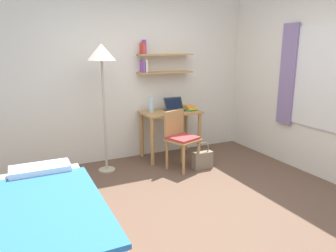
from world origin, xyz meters
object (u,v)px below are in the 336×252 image
(desk, at_px, (170,121))
(desk_chair, at_px, (180,136))
(laptop, at_px, (175,107))
(bed, at_px, (50,226))
(book_stack, at_px, (190,108))
(handbag, at_px, (203,159))
(water_bottle, at_px, (151,105))
(standing_lamp, at_px, (102,60))

(desk, relative_size, desk_chair, 1.07)
(laptop, bearing_deg, bed, -139.63)
(book_stack, bearing_deg, handbag, -100.10)
(desk_chair, bearing_deg, handbag, -27.77)
(water_bottle, xyz_separation_m, handbag, (0.51, -0.72, -0.74))
(desk_chair, xyz_separation_m, standing_lamp, (-1.01, 0.36, 1.09))
(desk_chair, xyz_separation_m, handbag, (0.30, -0.16, -0.35))
(standing_lamp, relative_size, laptop, 5.60)
(water_bottle, height_order, handbag, water_bottle)
(desk, bearing_deg, bed, -138.99)
(laptop, bearing_deg, desk, -157.26)
(water_bottle, height_order, book_stack, water_bottle)
(bed, bearing_deg, desk, 41.01)
(desk, xyz_separation_m, book_stack, (0.31, -0.06, 0.20))
(standing_lamp, xyz_separation_m, water_bottle, (0.80, 0.20, -0.69))
(bed, relative_size, laptop, 5.89)
(handbag, bearing_deg, water_bottle, 125.35)
(book_stack, bearing_deg, water_bottle, 169.03)
(desk_chair, relative_size, water_bottle, 3.58)
(bed, bearing_deg, water_bottle, 46.55)
(desk_chair, distance_m, book_stack, 0.67)
(laptop, relative_size, water_bottle, 1.34)
(desk_chair, bearing_deg, water_bottle, 110.77)
(bed, bearing_deg, laptop, 40.37)
(bed, height_order, handbag, bed)
(book_stack, bearing_deg, standing_lamp, -176.66)
(desk_chair, relative_size, handbag, 2.12)
(desk, bearing_deg, desk_chair, -99.83)
(laptop, height_order, book_stack, laptop)
(desk, height_order, book_stack, book_stack)
(bed, bearing_deg, handbag, 26.39)
(bed, xyz_separation_m, water_bottle, (1.73, 1.83, 0.64))
(desk, distance_m, laptop, 0.23)
(standing_lamp, bearing_deg, handbag, -21.51)
(desk, distance_m, handbag, 0.83)
(desk, relative_size, book_stack, 3.80)
(desk, xyz_separation_m, laptop, (0.09, 0.04, 0.21))
(bed, distance_m, laptop, 2.84)
(standing_lamp, bearing_deg, desk, 7.23)
(bed, relative_size, desk, 2.07)
(desk, distance_m, standing_lamp, 1.47)
(bed, distance_m, book_stack, 2.95)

